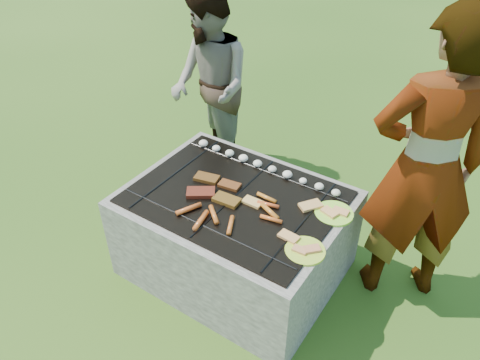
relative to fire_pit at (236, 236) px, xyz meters
The scene contains 10 objects.
lawn 0.28m from the fire_pit, ahead, with size 60.00×60.00×0.00m, color #214511.
fire_pit is the anchor object (origin of this frame).
mushrooms 0.49m from the fire_pit, 96.30° to the left, with size 1.06×0.06×0.04m.
pork_slabs 0.37m from the fire_pit, 165.15° to the right, with size 0.40×0.29×0.02m.
sausages 0.39m from the fire_pit, 60.39° to the right, with size 0.55×0.48×0.03m.
bread_on_grate 0.47m from the fire_pit, ahead, with size 0.44×0.41×0.02m.
plate_far 0.68m from the fire_pit, 18.26° to the left, with size 0.28×0.28×0.03m.
plate_near 0.67m from the fire_pit, 17.31° to the right, with size 0.22×0.22×0.03m.
cook 1.22m from the fire_pit, 25.99° to the left, with size 0.66×0.44×1.82m, color gray.
bystander 1.31m from the fire_pit, 133.64° to the left, with size 0.74×0.58×1.52m, color gray.
Camera 1 is at (1.25, -1.82, 2.36)m, focal length 35.00 mm.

